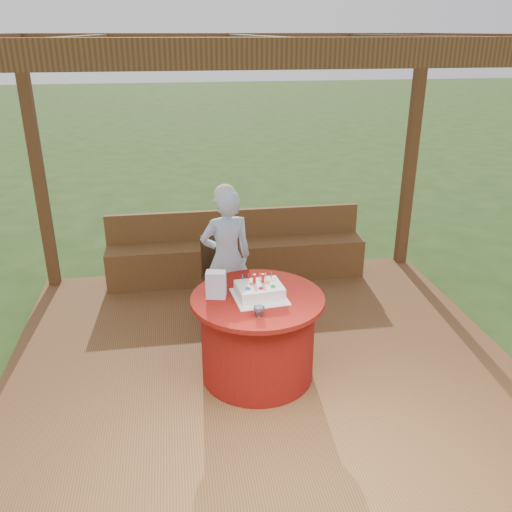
{
  "coord_description": "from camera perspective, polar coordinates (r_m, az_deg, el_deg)",
  "views": [
    {
      "loc": [
        -0.7,
        -4.16,
        2.86
      ],
      "look_at": [
        0.0,
        0.25,
        1.0
      ],
      "focal_mm": 38.0,
      "sensor_mm": 36.0,
      "label": 1
    }
  ],
  "objects": [
    {
      "name": "drinking_glass",
      "position": [
        4.09,
        0.32,
        -5.89
      ],
      "size": [
        0.11,
        0.11,
        0.08
      ],
      "primitive_type": "imported",
      "rotation": [
        0.0,
        0.0,
        0.33
      ],
      "color": "white",
      "rests_on": "table"
    },
    {
      "name": "bench",
      "position": [
        6.42,
        -2.04,
        -0.08
      ],
      "size": [
        3.0,
        0.42,
        0.8
      ],
      "color": "brown",
      "rests_on": "deck"
    },
    {
      "name": "ground",
      "position": [
        5.1,
        0.45,
        -11.51
      ],
      "size": [
        60.0,
        60.0,
        0.0
      ],
      "primitive_type": "plane",
      "color": "#274617",
      "rests_on": "ground"
    },
    {
      "name": "deck",
      "position": [
        5.07,
        0.45,
        -10.95
      ],
      "size": [
        4.5,
        4.0,
        0.12
      ],
      "primitive_type": "cube",
      "color": "brown",
      "rests_on": "ground"
    },
    {
      "name": "table",
      "position": [
        4.58,
        0.17,
        -8.42
      ],
      "size": [
        1.09,
        1.09,
        0.75
      ],
      "color": "maroon",
      "rests_on": "deck"
    },
    {
      "name": "elderly_woman",
      "position": [
        5.26,
        -3.13,
        -0.01
      ],
      "size": [
        0.56,
        0.42,
        1.44
      ],
      "color": "#ABCEFF",
      "rests_on": "deck"
    },
    {
      "name": "gift_bag",
      "position": [
        4.35,
        -4.23,
        -3.02
      ],
      "size": [
        0.17,
        0.13,
        0.22
      ],
      "primitive_type": "cube",
      "rotation": [
        0.0,
        0.0,
        -0.2
      ],
      "color": "#E795CD",
      "rests_on": "table"
    },
    {
      "name": "chair",
      "position": [
        5.52,
        -3.38,
        -1.77
      ],
      "size": [
        0.49,
        0.49,
        0.85
      ],
      "color": "#322110",
      "rests_on": "deck"
    },
    {
      "name": "pergola",
      "position": [
        4.25,
        0.55,
        16.47
      ],
      "size": [
        4.5,
        4.0,
        2.72
      ],
      "color": "brown",
      "rests_on": "deck"
    },
    {
      "name": "birthday_cake",
      "position": [
        4.37,
        0.36,
        -3.68
      ],
      "size": [
        0.45,
        0.45,
        0.18
      ],
      "color": "white",
      "rests_on": "table"
    }
  ]
}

